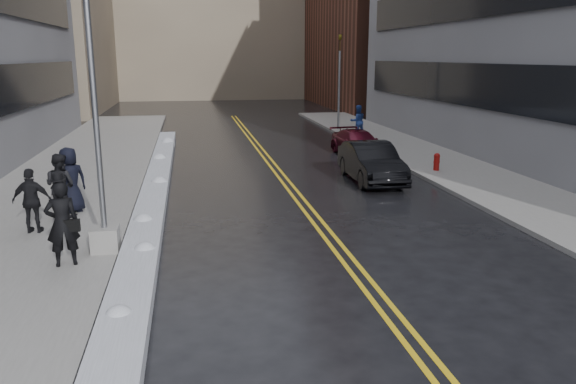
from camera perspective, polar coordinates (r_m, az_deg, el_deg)
name	(u,v)px	position (r m, az deg, el deg)	size (l,w,h in m)	color
ground	(248,278)	(12.69, -4.07, -8.70)	(160.00, 160.00, 0.00)	black
sidewalk_west	(68,186)	(22.66, -21.46, 0.61)	(5.50, 50.00, 0.15)	gray
sidewalk_east	(458,171)	(24.84, 16.90, 2.04)	(4.00, 50.00, 0.15)	gray
lane_line_left	(280,179)	(22.49, -0.81, 1.28)	(0.12, 50.00, 0.01)	gold
lane_line_right	(287,179)	(22.53, -0.05, 1.31)	(0.12, 50.00, 0.01)	gold
snow_ridge	(155,192)	(20.26, -13.40, 0.01)	(0.90, 30.00, 0.34)	silver
building_west_far	(21,8)	(57.65, -25.52, 16.53)	(14.00, 22.00, 18.00)	gray
building_far	(210,3)	(72.02, -7.88, 18.44)	(36.00, 16.00, 22.00)	gray
lamppost	(99,155)	(14.03, -18.68, 3.56)	(0.65, 0.65, 7.62)	gray
fire_hydrant	(437,161)	(24.32, 14.87, 3.08)	(0.26, 0.26, 0.73)	maroon
traffic_signal	(339,79)	(36.99, 5.22, 11.39)	(0.16, 0.20, 6.00)	gray
pedestrian_fedora	(62,223)	(13.65, -21.96, -2.99)	(0.72, 0.48, 1.99)	black
pedestrian_b	(60,185)	(17.89, -22.14, 0.64)	(0.93, 0.72, 1.91)	black
pedestrian_c	(70,180)	(18.25, -21.27, 1.13)	(0.98, 0.64, 2.01)	black
pedestrian_d	(32,201)	(16.56, -24.56, -0.82)	(1.04, 0.43, 1.77)	black
pedestrian_east	(358,121)	(33.44, 7.09, 7.15)	(0.92, 0.72, 1.89)	navy
car_black	(371,162)	(22.24, 8.47, 3.00)	(1.62, 4.66, 1.54)	black
car_maroon	(358,143)	(28.11, 7.12, 4.95)	(1.74, 4.28, 1.24)	#430A18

